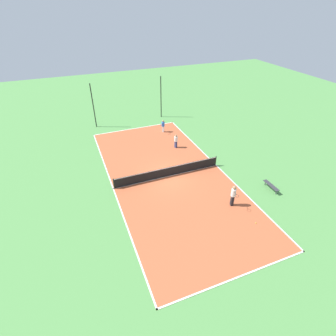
{
  "coord_description": "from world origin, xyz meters",
  "views": [
    {
      "loc": [
        -7.12,
        -17.87,
        13.62
      ],
      "look_at": [
        0.0,
        0.0,
        0.9
      ],
      "focal_mm": 28.0,
      "sensor_mm": 36.0,
      "label": 1
    }
  ],
  "objects_px": {
    "tennis_net": "(168,171)",
    "tennis_ball_near_net": "(195,168)",
    "player_near_white": "(233,194)",
    "player_near_blue": "(163,125)",
    "tennis_ball_right_alley": "(256,223)",
    "fence_post_back_left": "(93,106)",
    "fence_post_back_right": "(161,97)",
    "bench": "(271,186)",
    "player_far_white": "(176,140)"
  },
  "relations": [
    {
      "from": "bench",
      "to": "player_far_white",
      "type": "bearing_deg",
      "value": 25.24
    },
    {
      "from": "player_near_white",
      "to": "fence_post_back_right",
      "type": "xyz_separation_m",
      "value": [
        1.15,
        18.63,
        1.57
      ]
    },
    {
      "from": "tennis_ball_near_net",
      "to": "tennis_net",
      "type": "bearing_deg",
      "value": -175.0
    },
    {
      "from": "bench",
      "to": "fence_post_back_right",
      "type": "xyz_separation_m",
      "value": [
        -2.99,
        18.14,
        2.27
      ]
    },
    {
      "from": "tennis_ball_near_net",
      "to": "player_near_white",
      "type": "bearing_deg",
      "value": -87.18
    },
    {
      "from": "player_far_white",
      "to": "tennis_ball_near_net",
      "type": "bearing_deg",
      "value": -10.48
    },
    {
      "from": "tennis_ball_right_alley",
      "to": "fence_post_back_left",
      "type": "xyz_separation_m",
      "value": [
        -7.96,
        20.94,
        2.6
      ]
    },
    {
      "from": "player_near_blue",
      "to": "tennis_ball_right_alley",
      "type": "height_order",
      "value": "player_near_blue"
    },
    {
      "from": "tennis_ball_near_net",
      "to": "player_near_blue",
      "type": "bearing_deg",
      "value": 90.07
    },
    {
      "from": "player_near_white",
      "to": "fence_post_back_left",
      "type": "height_order",
      "value": "fence_post_back_left"
    },
    {
      "from": "player_far_white",
      "to": "fence_post_back_right",
      "type": "relative_size",
      "value": 0.28
    },
    {
      "from": "tennis_net",
      "to": "player_near_blue",
      "type": "relative_size",
      "value": 6.66
    },
    {
      "from": "player_near_white",
      "to": "fence_post_back_left",
      "type": "xyz_separation_m",
      "value": [
        -7.42,
        18.63,
        1.57
      ]
    },
    {
      "from": "fence_post_back_right",
      "to": "player_far_white",
      "type": "bearing_deg",
      "value": -100.2
    },
    {
      "from": "tennis_net",
      "to": "bench",
      "type": "relative_size",
      "value": 5.96
    },
    {
      "from": "fence_post_back_left",
      "to": "tennis_net",
      "type": "bearing_deg",
      "value": -72.02
    },
    {
      "from": "fence_post_back_left",
      "to": "player_far_white",
      "type": "bearing_deg",
      "value": -50.57
    },
    {
      "from": "tennis_net",
      "to": "fence_post_back_right",
      "type": "xyz_separation_m",
      "value": [
        4.28,
        13.2,
        2.13
      ]
    },
    {
      "from": "bench",
      "to": "player_near_white",
      "type": "height_order",
      "value": "player_near_white"
    },
    {
      "from": "tennis_ball_right_alley",
      "to": "fence_post_back_left",
      "type": "height_order",
      "value": "fence_post_back_left"
    },
    {
      "from": "player_near_blue",
      "to": "fence_post_back_right",
      "type": "bearing_deg",
      "value": -159.82
    },
    {
      "from": "player_far_white",
      "to": "player_near_white",
      "type": "distance_m",
      "value": 10.09
    },
    {
      "from": "tennis_net",
      "to": "player_near_white",
      "type": "height_order",
      "value": "player_near_white"
    },
    {
      "from": "tennis_net",
      "to": "player_far_white",
      "type": "xyz_separation_m",
      "value": [
        2.75,
        4.65,
        0.33
      ]
    },
    {
      "from": "tennis_net",
      "to": "tennis_ball_near_net",
      "type": "xyz_separation_m",
      "value": [
        2.86,
        0.25,
        -0.47
      ]
    },
    {
      "from": "fence_post_back_left",
      "to": "fence_post_back_right",
      "type": "bearing_deg",
      "value": 0.0
    },
    {
      "from": "player_near_white",
      "to": "player_near_blue",
      "type": "height_order",
      "value": "player_near_white"
    },
    {
      "from": "bench",
      "to": "fence_post_back_right",
      "type": "bearing_deg",
      "value": 9.35
    },
    {
      "from": "player_far_white",
      "to": "tennis_ball_right_alley",
      "type": "height_order",
      "value": "player_far_white"
    },
    {
      "from": "bench",
      "to": "tennis_ball_right_alley",
      "type": "xyz_separation_m",
      "value": [
        -3.6,
        -2.8,
        -0.33
      ]
    },
    {
      "from": "player_near_blue",
      "to": "tennis_ball_right_alley",
      "type": "xyz_separation_m",
      "value": [
        0.83,
        -16.46,
        -0.8
      ]
    },
    {
      "from": "player_near_white",
      "to": "tennis_ball_near_net",
      "type": "xyz_separation_m",
      "value": [
        -0.28,
        5.68,
        -1.03
      ]
    },
    {
      "from": "bench",
      "to": "tennis_ball_near_net",
      "type": "xyz_separation_m",
      "value": [
        -4.41,
        5.19,
        -0.33
      ]
    },
    {
      "from": "tennis_ball_near_net",
      "to": "fence_post_back_left",
      "type": "xyz_separation_m",
      "value": [
        -7.14,
        12.95,
        2.6
      ]
    },
    {
      "from": "fence_post_back_right",
      "to": "player_near_white",
      "type": "bearing_deg",
      "value": -93.53
    },
    {
      "from": "player_far_white",
      "to": "tennis_net",
      "type": "bearing_deg",
      "value": -42.47
    },
    {
      "from": "player_near_blue",
      "to": "player_far_white",
      "type": "bearing_deg",
      "value": 36.53
    },
    {
      "from": "player_near_white",
      "to": "tennis_ball_right_alley",
      "type": "relative_size",
      "value": 26.96
    },
    {
      "from": "tennis_ball_right_alley",
      "to": "fence_post_back_right",
      "type": "height_order",
      "value": "fence_post_back_right"
    },
    {
      "from": "tennis_ball_right_alley",
      "to": "player_near_white",
      "type": "bearing_deg",
      "value": 103.06
    },
    {
      "from": "tennis_net",
      "to": "tennis_ball_near_net",
      "type": "height_order",
      "value": "tennis_net"
    },
    {
      "from": "player_far_white",
      "to": "player_near_blue",
      "type": "bearing_deg",
      "value": 166.69
    },
    {
      "from": "player_near_white",
      "to": "player_near_blue",
      "type": "distance_m",
      "value": 14.14
    },
    {
      "from": "player_far_white",
      "to": "player_near_blue",
      "type": "height_order",
      "value": "player_far_white"
    },
    {
      "from": "tennis_net",
      "to": "player_far_white",
      "type": "bearing_deg",
      "value": 59.44
    },
    {
      "from": "tennis_ball_near_net",
      "to": "fence_post_back_left",
      "type": "relative_size",
      "value": 0.01
    },
    {
      "from": "player_near_white",
      "to": "fence_post_back_right",
      "type": "distance_m",
      "value": 18.73
    },
    {
      "from": "player_far_white",
      "to": "fence_post_back_left",
      "type": "xyz_separation_m",
      "value": [
        -7.03,
        8.55,
        1.8
      ]
    },
    {
      "from": "player_near_white",
      "to": "tennis_ball_near_net",
      "type": "bearing_deg",
      "value": -164.76
    },
    {
      "from": "player_far_white",
      "to": "fence_post_back_right",
      "type": "bearing_deg",
      "value": 157.9
    }
  ]
}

